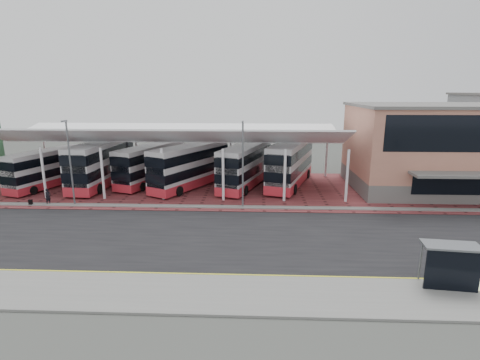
{
  "coord_description": "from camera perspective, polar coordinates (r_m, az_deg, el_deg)",
  "views": [
    {
      "loc": [
        3.18,
        -27.0,
        10.81
      ],
      "look_at": [
        1.7,
        7.33,
        2.41
      ],
      "focal_mm": 28.0,
      "sensor_mm": 36.0,
      "label": 1
    }
  ],
  "objects": [
    {
      "name": "ground",
      "position": [
        29.25,
        -3.99,
        -7.98
      ],
      "size": [
        140.0,
        140.0,
        0.0
      ],
      "primitive_type": "plane",
      "color": "#3D3F3A"
    },
    {
      "name": "road",
      "position": [
        28.33,
        -4.21,
        -8.71
      ],
      "size": [
        120.0,
        14.0,
        0.02
      ],
      "primitive_type": "cube",
      "color": "black",
      "rests_on": "ground"
    },
    {
      "name": "forecourt",
      "position": [
        41.44,
        0.75,
        -1.34
      ],
      "size": [
        72.0,
        16.0,
        0.06
      ],
      "primitive_type": "cube",
      "color": "brown",
      "rests_on": "ground"
    },
    {
      "name": "sidewalk",
      "position": [
        21.2,
        -6.8,
        -16.8
      ],
      "size": [
        120.0,
        4.0,
        0.14
      ],
      "primitive_type": "cube",
      "color": "slate",
      "rests_on": "ground"
    },
    {
      "name": "north_kerb",
      "position": [
        35.04,
        -2.87,
        -4.13
      ],
      "size": [
        120.0,
        0.8,
        0.14
      ],
      "primitive_type": "cube",
      "color": "slate",
      "rests_on": "ground"
    },
    {
      "name": "yellow_line_near",
      "position": [
        22.94,
        -5.98,
        -14.38
      ],
      "size": [
        120.0,
        0.12,
        0.01
      ],
      "primitive_type": "cube",
      "color": "yellow",
      "rests_on": "road"
    },
    {
      "name": "yellow_line_far",
      "position": [
        23.2,
        -5.87,
        -14.03
      ],
      "size": [
        120.0,
        0.12,
        0.01
      ],
      "primitive_type": "cube",
      "color": "yellow",
      "rests_on": "road"
    },
    {
      "name": "canopy",
      "position": [
        42.25,
        -10.17,
        6.71
      ],
      "size": [
        37.0,
        11.63,
        7.07
      ],
      "color": "white",
      "rests_on": "ground"
    },
    {
      "name": "terminal",
      "position": [
        45.88,
        28.12,
        4.42
      ],
      "size": [
        18.4,
        14.4,
        9.25
      ],
      "color": "#62605D",
      "rests_on": "ground"
    },
    {
      "name": "lamp_west",
      "position": [
        37.99,
        -24.49,
        2.72
      ],
      "size": [
        0.16,
        0.9,
        8.07
      ],
      "color": "slate",
      "rests_on": "ground"
    },
    {
      "name": "lamp_east",
      "position": [
        33.91,
        0.43,
        2.78
      ],
      "size": [
        0.16,
        0.9,
        8.07
      ],
      "color": "slate",
      "rests_on": "ground"
    },
    {
      "name": "bus_0",
      "position": [
        47.01,
        -27.21,
        1.54
      ],
      "size": [
        5.24,
        10.26,
        4.14
      ],
      "rotation": [
        0.0,
        0.0,
        -0.31
      ],
      "color": "#BDBDBF",
      "rests_on": "forecourt"
    },
    {
      "name": "bus_1",
      "position": [
        45.35,
        -20.29,
        2.37
      ],
      "size": [
        3.55,
        12.23,
        4.98
      ],
      "rotation": [
        0.0,
        0.0,
        -0.06
      ],
      "color": "#BDBDBF",
      "rests_on": "forecourt"
    },
    {
      "name": "bus_2",
      "position": [
        44.64,
        -13.52,
        2.32
      ],
      "size": [
        5.79,
        10.98,
        4.43
      ],
      "rotation": [
        0.0,
        0.0,
        -0.33
      ],
      "color": "#BDBDBF",
      "rests_on": "forecourt"
    },
    {
      "name": "bus_3",
      "position": [
        42.02,
        -7.56,
        2.08
      ],
      "size": [
        7.7,
        11.33,
        4.71
      ],
      "rotation": [
        0.0,
        0.0,
        -0.49
      ],
      "color": "#BDBDBF",
      "rests_on": "forecourt"
    },
    {
      "name": "bus_4",
      "position": [
        41.99,
        0.84,
        2.16
      ],
      "size": [
        5.98,
        11.61,
        4.68
      ],
      "rotation": [
        0.0,
        0.0,
        -0.31
      ],
      "color": "#BDBDBF",
      "rests_on": "forecourt"
    },
    {
      "name": "bus_5",
      "position": [
        42.94,
        7.7,
        2.5
      ],
      "size": [
        6.32,
        12.34,
        4.97
      ],
      "rotation": [
        0.0,
        0.0,
        -0.31
      ],
      "color": "#BDBDBF",
      "rests_on": "forecourt"
    },
    {
      "name": "pedestrian",
      "position": [
        39.97,
        -27.21,
        -2.27
      ],
      "size": [
        0.57,
        0.67,
        1.56
      ],
      "primitive_type": "imported",
      "rotation": [
        0.0,
        0.0,
        1.15
      ],
      "color": "black",
      "rests_on": "forecourt"
    },
    {
      "name": "suitcase",
      "position": [
        40.65,
        -29.29,
        -3.0
      ],
      "size": [
        0.32,
        0.23,
        0.55
      ],
      "primitive_type": "cube",
      "color": "black",
      "rests_on": "forecourt"
    },
    {
      "name": "bus_shelter",
      "position": [
        23.81,
        30.12,
        -10.84
      ],
      "size": [
        3.16,
        1.72,
        2.43
      ],
      "rotation": [
        0.0,
        0.0,
        -0.11
      ],
      "color": "black",
      "rests_on": "sidewalk"
    }
  ]
}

